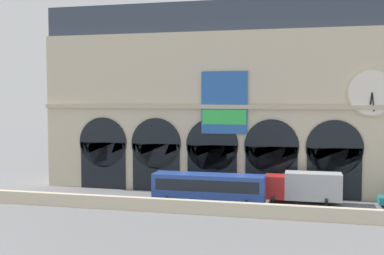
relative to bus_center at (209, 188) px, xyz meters
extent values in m
plane|color=slate|center=(-0.78, 0.78, -1.78)|extent=(200.00, 200.00, 0.00)
cube|color=beige|center=(-0.78, -3.56, -1.16)|extent=(90.00, 0.70, 1.25)
cube|color=beige|center=(-0.78, 8.40, 7.11)|extent=(39.95, 5.25, 17.79)
cube|color=#333D4C|center=(-0.78, 8.70, 17.72)|extent=(39.95, 4.65, 3.43)
cube|color=black|center=(-13.66, 5.73, 0.91)|extent=(5.51, 0.20, 5.39)
cylinder|color=black|center=(-13.66, 5.73, 3.61)|extent=(5.80, 0.20, 5.80)
cube|color=black|center=(-7.22, 5.73, 0.91)|extent=(5.51, 0.20, 5.39)
cylinder|color=black|center=(-7.22, 5.73, 3.61)|extent=(5.80, 0.20, 5.80)
cube|color=black|center=(-0.78, 5.73, 0.91)|extent=(5.51, 0.20, 5.39)
cylinder|color=black|center=(-0.78, 5.73, 3.61)|extent=(5.80, 0.20, 5.80)
cube|color=black|center=(5.67, 5.73, 0.91)|extent=(5.51, 0.20, 5.39)
cylinder|color=black|center=(5.67, 5.73, 3.61)|extent=(5.80, 0.20, 5.80)
cube|color=black|center=(12.11, 5.73, 0.91)|extent=(5.51, 0.20, 5.39)
cylinder|color=black|center=(12.11, 5.73, 3.61)|extent=(5.80, 0.20, 5.80)
cylinder|color=beige|center=(15.63, 5.63, 9.31)|extent=(4.82, 0.25, 4.82)
cylinder|color=silver|center=(15.63, 5.51, 9.31)|extent=(4.46, 0.06, 4.46)
cube|color=black|center=(15.55, 5.45, 8.70)|extent=(0.32, 0.04, 1.24)
cube|color=black|center=(15.73, 5.43, 8.37)|extent=(0.33, 0.04, 1.90)
cube|color=#2659A5|center=(0.57, 5.61, 8.26)|extent=(5.02, 0.12, 6.75)
cube|color=green|center=(0.57, 5.53, 6.71)|extent=(4.82, 0.04, 1.62)
cube|color=#B6AB91|center=(-0.78, 5.63, 7.82)|extent=(39.95, 0.50, 0.44)
cube|color=#28479E|center=(0.00, 0.01, 0.02)|extent=(11.00, 2.50, 2.60)
cube|color=black|center=(0.00, -1.26, 0.37)|extent=(10.12, 0.04, 1.10)
cylinder|color=black|center=(-3.85, -1.12, -1.28)|extent=(0.28, 1.00, 1.00)
cylinder|color=black|center=(-3.85, 1.13, -1.28)|extent=(0.28, 1.00, 1.00)
cylinder|color=black|center=(3.85, -1.12, -1.28)|extent=(0.28, 1.00, 1.00)
cylinder|color=black|center=(3.85, 1.13, -1.28)|extent=(0.28, 1.00, 1.00)
cube|color=red|center=(6.24, 3.23, -0.21)|extent=(2.00, 2.30, 2.30)
cube|color=#ADB2B7|center=(9.99, 3.23, -0.01)|extent=(5.50, 2.30, 2.70)
cylinder|color=black|center=(6.14, 2.19, -1.36)|extent=(0.28, 0.84, 0.84)
cylinder|color=black|center=(6.14, 4.26, -1.36)|extent=(0.28, 0.84, 0.84)
cylinder|color=black|center=(11.24, 2.19, -1.36)|extent=(0.28, 0.84, 0.84)
cylinder|color=black|center=(11.24, 4.26, -1.36)|extent=(0.28, 0.84, 0.84)
camera|label=1|loc=(9.11, -45.12, 8.87)|focal=44.40mm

